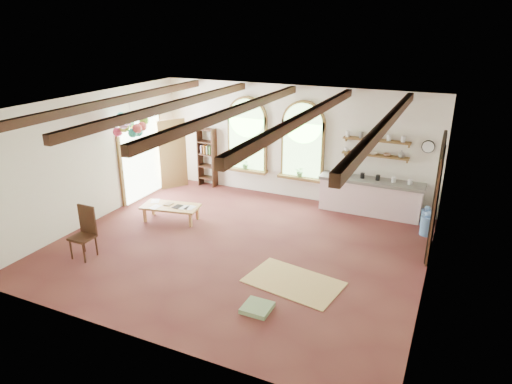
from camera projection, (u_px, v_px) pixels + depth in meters
The scene contains 27 objects.
floor at pixel (238, 247), 10.34m from camera, with size 8.00×8.00×0.00m, color brown.
ceiling_beams at pixel (235, 111), 9.24m from camera, with size 6.20×6.80×0.18m, color #381E11, non-canonical shape.
window_left at pixel (247, 137), 13.22m from camera, with size 1.30×0.28×2.20m.
window_right at pixel (302, 144), 12.56m from camera, with size 1.30×0.28×2.20m.
left_doorway at pixel (142, 157), 13.00m from camera, with size 0.10×1.90×2.50m, color brown.
right_doorway at pixel (434, 207), 9.69m from camera, with size 0.10×1.30×2.40m, color black.
kitchen_counter at pixel (370, 196), 12.00m from camera, with size 2.68×0.62×0.94m.
wall_shelf_lower at pixel (375, 155), 11.77m from camera, with size 1.70×0.24×0.04m, color brown.
wall_shelf_upper at pixel (377, 140), 11.63m from camera, with size 1.70×0.24×0.04m, color brown.
wall_clock at pixel (428, 147), 11.22m from camera, with size 0.32×0.32×0.04m, color black.
bookshelf at pixel (207, 157), 13.90m from camera, with size 0.53×0.32×1.80m.
coffee_table at pixel (171, 207), 11.58m from camera, with size 1.54×0.91×0.41m.
side_chair at pixel (84, 243), 9.80m from camera, with size 0.45×0.45×1.13m.
floor_mat at pixel (294, 282), 8.93m from camera, with size 1.82×1.12×0.02m, color tan.
floor_cushion at pixel (257, 308), 8.07m from camera, with size 0.50×0.50×0.09m, color gray.
water_jug_a at pixel (426, 217), 11.36m from camera, with size 0.27×0.27×0.52m.
water_jug_b at pixel (427, 225), 10.84m from camera, with size 0.31×0.31×0.61m.
balloon_cluster at pixel (131, 125), 11.52m from camera, with size 0.78×0.86×1.15m.
table_book at pixel (166, 203), 11.67m from camera, with size 0.18×0.26×0.02m, color olive.
tablet at pixel (178, 207), 11.48m from camera, with size 0.18×0.27×0.01m, color black.
potted_plant_left at pixel (246, 164), 13.41m from camera, with size 0.27×0.23×0.30m, color #598C4C.
potted_plant_right at pixel (300, 172), 12.75m from camera, with size 0.27×0.23×0.30m, color #598C4C.
shelf_cup_a at pixel (347, 150), 12.04m from camera, with size 0.12×0.10×0.10m, color white.
shelf_cup_b at pixel (360, 151), 11.90m from camera, with size 0.10×0.10×0.09m, color beige.
shelf_bowl_a at pixel (373, 153), 11.77m from camera, with size 0.22×0.22×0.05m, color beige.
shelf_bowl_b at pixel (387, 155), 11.64m from camera, with size 0.20×0.20×0.06m, color #8C664C.
shelf_vase at pixel (402, 154), 11.48m from camera, with size 0.18×0.18×0.19m, color slate.
Camera 1 is at (4.23, -8.22, 4.81)m, focal length 32.00 mm.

